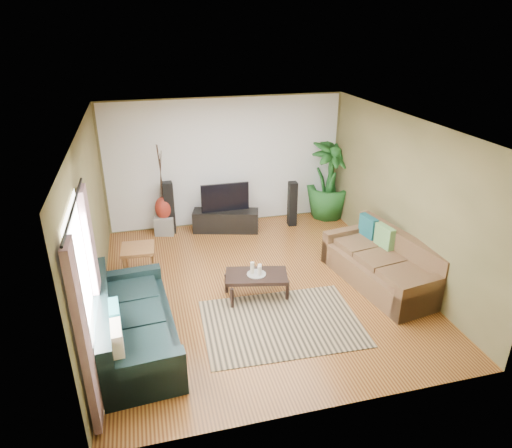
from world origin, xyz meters
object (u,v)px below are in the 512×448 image
object	(u,v)px
tv_stand	(226,221)
television	(225,197)
pedestal	(165,224)
sofa_right	(381,261)
speaker_left	(169,208)
speaker_right	(292,204)
potted_plant	(329,180)
sofa_left	(135,319)
coffee_table	(256,285)
vase	(164,208)
side_table	(139,262)

from	to	relation	value
tv_stand	television	size ratio (longest dim) A/B	1.36
pedestal	sofa_right	bearing A→B (deg)	-41.02
speaker_left	speaker_right	world-z (taller)	speaker_left
television	potted_plant	bearing A→B (deg)	4.47
tv_stand	pedestal	bearing A→B (deg)	-173.83
tv_stand	potted_plant	xyz separation A→B (m)	(2.37, 0.20, 0.64)
sofa_left	coffee_table	distance (m)	2.04
sofa_left	speaker_left	world-z (taller)	speaker_left
television	speaker_left	distance (m)	1.17
sofa_right	vase	bearing A→B (deg)	-140.76
speaker_right	pedestal	size ratio (longest dim) A/B	2.52
sofa_left	side_table	bearing A→B (deg)	-6.74
coffee_table	speaker_left	distance (m)	3.03
television	speaker_left	world-z (taller)	speaker_left
television	vase	distance (m)	1.27
vase	speaker_right	bearing A→B (deg)	-5.45
coffee_table	tv_stand	world-z (taller)	tv_stand
sofa_left	tv_stand	distance (m)	3.84
vase	pedestal	bearing A→B (deg)	0.00
pedestal	coffee_table	bearing A→B (deg)	-65.89
speaker_right	television	bearing A→B (deg)	-178.64
television	sofa_left	bearing A→B (deg)	-119.08
television	pedestal	xyz separation A→B (m)	(-1.25, 0.18, -0.55)
sofa_left	vase	size ratio (longest dim) A/B	4.57
coffee_table	vase	xyz separation A→B (m)	(-1.25, 2.78, 0.36)
sofa_right	television	xyz separation A→B (m)	(-2.10, 2.73, 0.32)
sofa_right	speaker_right	size ratio (longest dim) A/B	2.20
sofa_left	speaker_right	world-z (taller)	speaker_right
tv_stand	side_table	xyz separation A→B (m)	(-1.80, -1.51, 0.06)
coffee_table	television	xyz separation A→B (m)	(0.00, 2.60, 0.55)
side_table	tv_stand	bearing A→B (deg)	39.99
speaker_right	pedestal	xyz separation A→B (m)	(-2.69, 0.26, -0.29)
television	pedestal	world-z (taller)	television
television	coffee_table	bearing A→B (deg)	-90.04
pedestal	sofa_left	bearing A→B (deg)	-100.00
coffee_table	pedestal	size ratio (longest dim) A/B	2.53
pedestal	speaker_left	bearing A→B (deg)	0.00
sofa_left	tv_stand	bearing A→B (deg)	-33.57
sofa_right	potted_plant	world-z (taller)	potted_plant
sofa_right	tv_stand	world-z (taller)	sofa_right
potted_plant	speaker_right	bearing A→B (deg)	-164.46
tv_stand	speaker_left	size ratio (longest dim) A/B	1.23
sofa_left	television	world-z (taller)	television
potted_plant	sofa_left	bearing A→B (deg)	-140.03
television	speaker_right	world-z (taller)	television
coffee_table	potted_plant	bearing A→B (deg)	62.06
sofa_left	sofa_right	world-z (taller)	same
sofa_left	speaker_right	xyz separation A→B (m)	(3.32, 3.30, 0.06)
sofa_right	side_table	distance (m)	4.08
sofa_right	potted_plant	xyz separation A→B (m)	(0.26, 2.91, 0.44)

